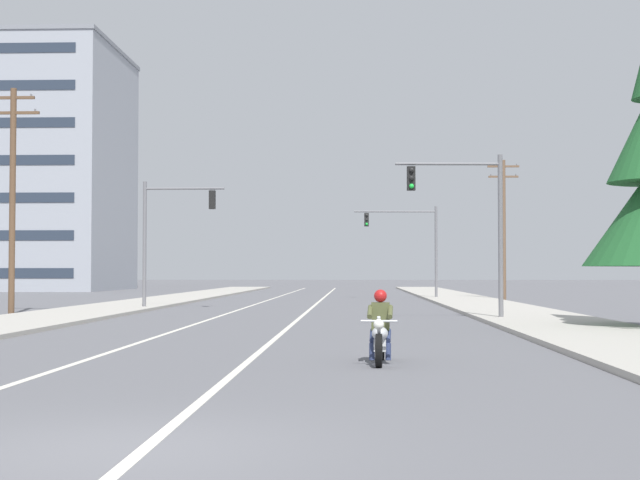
% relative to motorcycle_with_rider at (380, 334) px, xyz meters
% --- Properties ---
extents(ground_plane, '(400.00, 400.00, 0.00)m').
position_rel_motorcycle_with_rider_xyz_m(ground_plane, '(-2.93, -9.10, -0.59)').
color(ground_plane, '#5B5B60').
extents(lane_stripe_center, '(0.16, 100.00, 0.01)m').
position_rel_motorcycle_with_rider_xyz_m(lane_stripe_center, '(-2.66, 35.90, -0.58)').
color(lane_stripe_center, beige).
rests_on(lane_stripe_center, ground).
extents(lane_stripe_left, '(0.16, 100.00, 0.01)m').
position_rel_motorcycle_with_rider_xyz_m(lane_stripe_left, '(-6.02, 35.90, -0.58)').
color(lane_stripe_left, beige).
rests_on(lane_stripe_left, ground).
extents(sidewalk_kerb_right, '(4.40, 110.00, 0.14)m').
position_rel_motorcycle_with_rider_xyz_m(sidewalk_kerb_right, '(6.28, 30.90, -0.52)').
color(sidewalk_kerb_right, '#ADA89E').
rests_on(sidewalk_kerb_right, ground).
extents(sidewalk_kerb_left, '(4.40, 110.00, 0.14)m').
position_rel_motorcycle_with_rider_xyz_m(sidewalk_kerb_left, '(-12.13, 30.90, -0.52)').
color(sidewalk_kerb_left, '#ADA89E').
rests_on(sidewalk_kerb_left, ground).
extents(motorcycle_with_rider, '(0.70, 2.19, 1.46)m').
position_rel_motorcycle_with_rider_xyz_m(motorcycle_with_rider, '(0.00, 0.00, 0.00)').
color(motorcycle_with_rider, black).
rests_on(motorcycle_with_rider, ground).
extents(traffic_signal_near_right, '(4.02, 0.52, 6.20)m').
position_rel_motorcycle_with_rider_xyz_m(traffic_signal_near_right, '(3.84, 16.43, 3.46)').
color(traffic_signal_near_right, slate).
rests_on(traffic_signal_near_right, ground).
extents(traffic_signal_near_left, '(3.97, 0.37, 6.20)m').
position_rel_motorcycle_with_rider_xyz_m(traffic_signal_near_left, '(-9.59, 26.39, 3.45)').
color(traffic_signal_near_left, slate).
rests_on(traffic_signal_near_left, ground).
extents(traffic_signal_mid_right, '(5.57, 0.60, 6.20)m').
position_rel_motorcycle_with_rider_xyz_m(traffic_signal_mid_right, '(3.34, 44.13, 3.55)').
color(traffic_signal_mid_right, slate).
rests_on(traffic_signal_mid_right, ground).
extents(utility_pole_left_near, '(2.24, 0.26, 9.64)m').
position_rel_motorcycle_with_rider_xyz_m(utility_pole_left_near, '(-15.04, 20.55, 4.58)').
color(utility_pole_left_near, brown).
rests_on(utility_pole_left_near, ground).
extents(utility_pole_right_far, '(2.00, 0.26, 8.89)m').
position_rel_motorcycle_with_rider_xyz_m(utility_pole_right_far, '(8.93, 40.87, 4.19)').
color(utility_pole_right_far, brown).
rests_on(utility_pole_right_far, ground).
extents(apartment_building_far_left_block, '(19.83, 18.18, 24.18)m').
position_rel_motorcycle_with_rider_xyz_m(apartment_building_far_left_block, '(-33.87, 73.34, 11.51)').
color(apartment_building_far_left_block, '#999EA8').
rests_on(apartment_building_far_left_block, ground).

